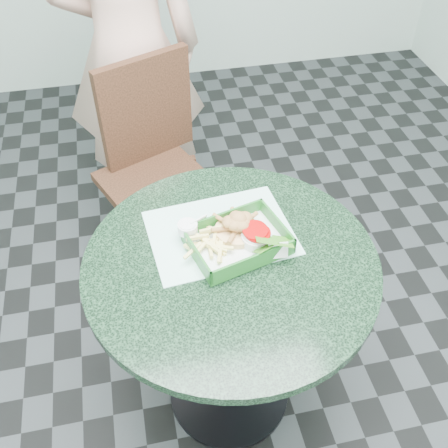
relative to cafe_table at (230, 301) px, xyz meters
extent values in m
cube|color=#303335|center=(0.00, 0.00, -0.58)|extent=(4.00, 5.00, 0.02)
cylinder|color=black|center=(0.00, 0.00, -0.57)|extent=(0.45, 0.45, 0.02)
cylinder|color=black|center=(0.00, 0.00, -0.20)|extent=(0.08, 0.08, 0.70)
cylinder|color=#1F3A2E|center=(0.00, 0.00, 0.15)|extent=(0.85, 0.85, 0.03)
cube|color=#342118|center=(-0.15, 0.76, -0.13)|extent=(0.41, 0.41, 0.04)
cube|color=#342118|center=(-0.15, 0.95, 0.12)|extent=(0.41, 0.04, 0.46)
cube|color=#342118|center=(-0.33, 0.58, -0.37)|extent=(0.04, 0.04, 0.43)
cube|color=#342118|center=(0.03, 0.58, -0.37)|extent=(0.04, 0.04, 0.43)
cube|color=#342118|center=(-0.33, 0.94, -0.37)|extent=(0.04, 0.04, 0.43)
cube|color=#342118|center=(0.03, 0.94, -0.37)|extent=(0.04, 0.04, 0.43)
imported|color=beige|center=(-0.18, 1.17, 0.40)|extent=(0.74, 0.51, 1.96)
cube|color=#B0EFDE|center=(-0.01, 0.11, 0.17)|extent=(0.44, 0.35, 0.00)
cube|color=#1F6522|center=(0.03, 0.04, 0.18)|extent=(0.27, 0.20, 0.01)
cube|color=white|center=(0.03, 0.04, 0.18)|extent=(0.26, 0.19, 0.00)
cube|color=#1F6522|center=(0.03, 0.14, 0.20)|extent=(0.27, 0.01, 0.05)
cube|color=#1F6522|center=(0.03, -0.05, 0.20)|extent=(0.27, 0.01, 0.05)
cube|color=#1F6522|center=(0.16, 0.04, 0.20)|extent=(0.01, 0.20, 0.05)
cube|color=#1F6522|center=(-0.10, 0.04, 0.20)|extent=(0.01, 0.20, 0.05)
cylinder|color=tan|center=(0.05, 0.08, 0.20)|extent=(0.13, 0.13, 0.02)
cylinder|color=white|center=(-0.08, 0.14, 0.22)|extent=(0.06, 0.06, 0.03)
cylinder|color=white|center=(-0.08, 0.14, 0.23)|extent=(0.05, 0.05, 0.00)
cylinder|color=white|center=(0.08, 0.02, 0.20)|extent=(0.09, 0.09, 0.03)
torus|color=white|center=(0.08, 0.02, 0.22)|extent=(0.08, 0.08, 0.01)
cylinder|color=#AD0101|center=(0.08, 0.02, 0.23)|extent=(0.08, 0.08, 0.01)
camera|label=1|loc=(-0.23, -0.96, 1.30)|focal=42.00mm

